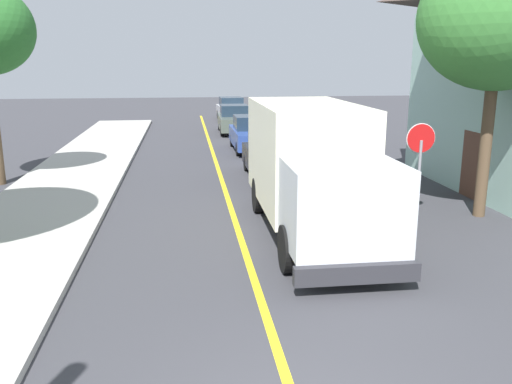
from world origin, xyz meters
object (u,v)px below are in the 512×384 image
object	(u,v)px
box_truck	(311,164)
street_tree_far_side	(499,19)
parked_car_far	(234,120)
parked_car_furthest	(231,109)
stop_sign	(420,153)
parked_car_mid	(251,134)
parked_car_near	(273,157)

from	to	relation	value
box_truck	street_tree_far_side	size ratio (longest dim) A/B	1.00
parked_car_far	parked_car_furthest	xyz separation A→B (m)	(0.44, 6.92, 0.00)
box_truck	stop_sign	distance (m)	3.19
parked_car_mid	stop_sign	world-z (taller)	stop_sign
box_truck	parked_car_near	size ratio (longest dim) A/B	1.63
box_truck	parked_car_furthest	xyz separation A→B (m)	(0.30, 26.35, -0.97)
parked_car_far	street_tree_far_side	size ratio (longest dim) A/B	0.62
parked_car_mid	box_truck	bearing A→B (deg)	-90.42
parked_car_near	parked_car_furthest	size ratio (longest dim) A/B	0.99
box_truck	parked_car_near	world-z (taller)	box_truck
parked_car_near	parked_car_mid	xyz separation A→B (m)	(-0.01, 6.27, 0.00)
parked_car_near	parked_car_mid	distance (m)	6.27
parked_car_mid	parked_car_far	bearing A→B (deg)	92.02
parked_car_mid	parked_car_far	xyz separation A→B (m)	(-0.23, 6.59, 0.00)
parked_car_mid	stop_sign	xyz separation A→B (m)	(3.02, -12.18, 1.06)
box_truck	stop_sign	bearing A→B (deg)	11.77
parked_car_near	parked_car_far	world-z (taller)	same
box_truck	parked_car_far	distance (m)	19.45
parked_car_near	parked_car_furthest	distance (m)	19.79
parked_car_far	stop_sign	world-z (taller)	stop_sign
parked_car_furthest	stop_sign	distance (m)	25.88
parked_car_far	box_truck	bearing A→B (deg)	-89.59
parked_car_far	street_tree_far_side	world-z (taller)	street_tree_far_side
parked_car_far	parked_car_furthest	bearing A→B (deg)	86.37
parked_car_furthest	parked_car_mid	bearing A→B (deg)	-90.87
street_tree_far_side	box_truck	bearing A→B (deg)	-171.13
parked_car_mid	stop_sign	bearing A→B (deg)	-76.06
box_truck	parked_car_mid	xyz separation A→B (m)	(0.09, 12.83, -0.97)
parked_car_mid	stop_sign	distance (m)	12.60
parked_car_near	stop_sign	xyz separation A→B (m)	(3.01, -5.91, 1.06)
street_tree_far_side	parked_car_near	bearing A→B (deg)	130.57
stop_sign	parked_car_mid	bearing A→B (deg)	103.94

